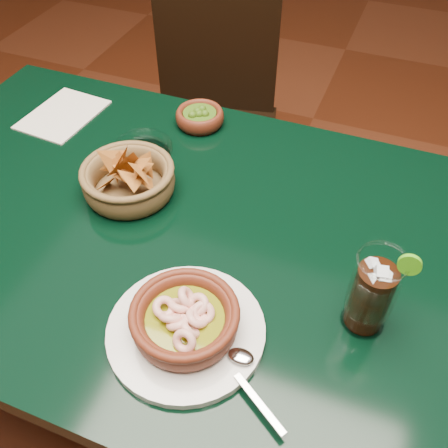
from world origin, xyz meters
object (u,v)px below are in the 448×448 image
(dining_chair, at_px, (211,117))
(shrimp_plate, at_px, (186,322))
(dining_table, at_px, (164,254))
(cola_drink, at_px, (372,293))
(chip_basket, at_px, (128,179))

(dining_chair, xyz_separation_m, shrimp_plate, (0.34, -0.91, 0.29))
(dining_table, distance_m, cola_drink, 0.44)
(dining_chair, xyz_separation_m, chip_basket, (0.10, -0.66, 0.29))
(chip_basket, height_order, cola_drink, cola_drink)
(dining_chair, xyz_separation_m, cola_drink, (0.59, -0.79, 0.33))
(dining_chair, distance_m, chip_basket, 0.73)
(dining_chair, relative_size, cola_drink, 5.23)
(cola_drink, bearing_deg, chip_basket, 164.70)
(dining_chair, distance_m, cola_drink, 1.04)
(dining_table, relative_size, dining_chair, 1.35)
(dining_chair, relative_size, shrimp_plate, 2.87)
(dining_table, height_order, dining_chair, dining_chair)
(shrimp_plate, relative_size, cola_drink, 1.82)
(dining_table, height_order, cola_drink, cola_drink)
(dining_table, xyz_separation_m, dining_chair, (-0.19, 0.71, -0.16))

